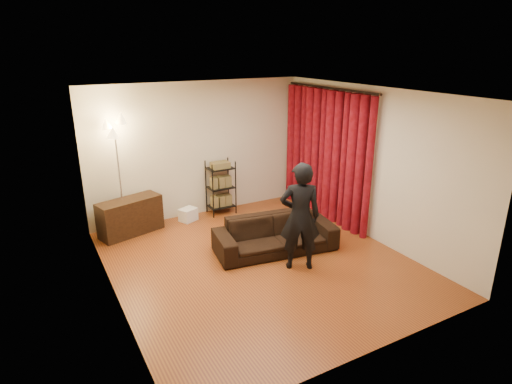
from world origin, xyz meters
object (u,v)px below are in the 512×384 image
storage_boxes (189,215)px  sofa (275,234)px  person (300,217)px  media_cabinet (130,216)px  floor_lamp (120,178)px  wire_shelf (221,187)px

storage_boxes → sofa: bearing=-66.7°
person → storage_boxes: bearing=-45.0°
sofa → storage_boxes: size_ratio=6.43×
media_cabinet → floor_lamp: (-0.11, 0.05, 0.74)m
wire_shelf → media_cabinet: bearing=177.1°
sofa → floor_lamp: floor_lamp is taller
media_cabinet → floor_lamp: size_ratio=0.54×
storage_boxes → floor_lamp: 1.57m
person → media_cabinet: (-2.01, 2.57, -0.52)m
storage_boxes → wire_shelf: size_ratio=0.28×
person → floor_lamp: 3.38m
person → wire_shelf: bearing=-61.0°
media_cabinet → wire_shelf: wire_shelf is taller
sofa → media_cabinet: (-1.99, 1.91, 0.04)m
sofa → floor_lamp: bearing=145.6°
person → wire_shelf: (-0.11, 2.71, -0.30)m
person → wire_shelf: size_ratio=1.53×
sofa → storage_boxes: bearing=121.9°
person → wire_shelf: person is taller
person → floor_lamp: size_ratio=0.80×
person → storage_boxes: size_ratio=5.38×
storage_boxes → floor_lamp: floor_lamp is taller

